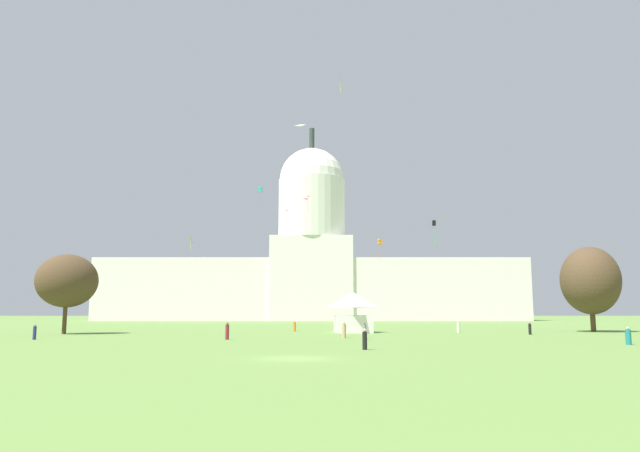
% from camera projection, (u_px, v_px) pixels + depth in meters
% --- Properties ---
extents(ground_plane, '(800.00, 800.00, 0.00)m').
position_uv_depth(ground_plane, '(293.00, 358.00, 36.78)').
color(ground_plane, olive).
extents(capitol_building, '(140.68, 22.54, 65.96)m').
position_uv_depth(capitol_building, '(310.00, 266.00, 199.45)').
color(capitol_building, silver).
rests_on(capitol_building, ground_plane).
extents(event_tent, '(5.50, 7.44, 5.66)m').
position_uv_depth(event_tent, '(351.00, 312.00, 83.40)').
color(event_tent, white).
rests_on(event_tent, ground_plane).
extents(tree_west_near, '(9.61, 8.85, 10.38)m').
position_uv_depth(tree_west_near, '(65.00, 281.00, 77.72)').
color(tree_west_near, '#4C3823').
rests_on(tree_west_near, ground_plane).
extents(tree_east_far, '(12.08, 12.14, 12.29)m').
position_uv_depth(tree_east_far, '(589.00, 281.00, 86.37)').
color(tree_east_far, '#4C3823').
rests_on(tree_east_far, ground_plane).
extents(person_maroon_aisle_center, '(0.54, 0.54, 1.78)m').
position_uv_depth(person_maroon_aisle_center, '(226.00, 332.00, 61.72)').
color(person_maroon_aisle_center, maroon).
rests_on(person_maroon_aisle_center, ground_plane).
extents(person_black_back_left, '(0.48, 0.48, 1.61)m').
position_uv_depth(person_black_back_left, '(528.00, 329.00, 75.17)').
color(person_black_back_left, black).
rests_on(person_black_back_left, ground_plane).
extents(person_tan_near_tent, '(0.54, 0.54, 1.77)m').
position_uv_depth(person_tan_near_tent, '(343.00, 331.00, 65.29)').
color(person_tan_near_tent, tan).
rests_on(person_tan_near_tent, ground_plane).
extents(person_black_edge_west, '(0.41, 0.41, 1.59)m').
position_uv_depth(person_black_edge_west, '(363.00, 340.00, 45.24)').
color(person_black_edge_west, black).
rests_on(person_black_edge_west, ground_plane).
extents(person_teal_edge_east, '(0.65, 0.65, 1.55)m').
position_uv_depth(person_teal_edge_east, '(627.00, 337.00, 52.08)').
color(person_teal_edge_east, '#1E757A').
rests_on(person_teal_edge_east, ground_plane).
extents(person_navy_near_tree_west, '(0.42, 0.42, 1.58)m').
position_uv_depth(person_navy_near_tree_west, '(33.00, 333.00, 61.51)').
color(person_navy_near_tree_west, navy).
rests_on(person_navy_near_tree_west, ground_plane).
extents(person_orange_back_right, '(0.60, 0.60, 1.58)m').
position_uv_depth(person_orange_back_right, '(293.00, 327.00, 86.45)').
color(person_orange_back_right, orange).
rests_on(person_orange_back_right, ground_plane).
extents(person_grey_near_tree_east, '(0.57, 0.57, 1.78)m').
position_uv_depth(person_grey_near_tree_east, '(363.00, 331.00, 62.58)').
color(person_grey_near_tree_east, gray).
rests_on(person_grey_near_tree_east, ground_plane).
extents(person_white_front_left, '(0.46, 0.46, 1.60)m').
position_uv_depth(person_white_front_left, '(457.00, 327.00, 82.73)').
color(person_white_front_left, silver).
rests_on(person_white_front_left, ground_plane).
extents(kite_black_low, '(0.55, 0.50, 3.96)m').
position_uv_depth(kite_black_low, '(433.00, 228.00, 86.28)').
color(kite_black_low, black).
extents(kite_lime_low, '(0.46, 0.69, 2.83)m').
position_uv_depth(kite_lime_low, '(190.00, 241.00, 123.78)').
color(kite_lime_low, '#8CD133').
extents(kite_orange_low, '(0.91, 0.85, 3.55)m').
position_uv_depth(kite_orange_low, '(379.00, 242.00, 102.95)').
color(kite_orange_low, orange).
extents(kite_turquoise_high, '(1.32, 1.24, 4.47)m').
position_uv_depth(kite_turquoise_high, '(259.00, 189.00, 163.48)').
color(kite_turquoise_high, teal).
extents(kite_red_mid, '(1.29, 1.43, 2.35)m').
position_uv_depth(kite_red_mid, '(287.00, 212.00, 172.17)').
color(kite_red_mid, red).
extents(kite_magenta_mid, '(1.59, 1.07, 0.25)m').
position_uv_depth(kite_magenta_mid, '(305.00, 201.00, 152.65)').
color(kite_magenta_mid, '#D1339E').
extents(kite_white_mid, '(1.29, 0.96, 0.15)m').
position_uv_depth(kite_white_mid, '(300.00, 129.00, 74.02)').
color(kite_white_mid, white).
extents(kite_green_high, '(0.32, 0.71, 3.84)m').
position_uv_depth(kite_green_high, '(340.00, 82.00, 134.12)').
color(kite_green_high, green).
extents(kite_yellow_mid, '(1.42, 1.37, 3.61)m').
position_uv_depth(kite_yellow_mid, '(306.00, 200.00, 157.36)').
color(kite_yellow_mid, yellow).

